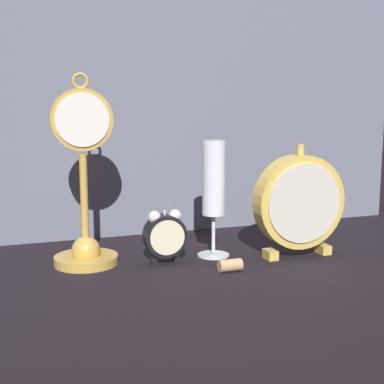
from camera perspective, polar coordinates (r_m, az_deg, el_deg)
ground_plane at (r=0.95m, az=1.64°, el=-8.72°), size 4.00×4.00×0.00m
fabric_backdrop_drape at (r=1.21m, az=-3.97°, el=11.00°), size 1.24×0.01×0.66m
pocket_watch_on_stand at (r=0.99m, az=-11.42°, el=-0.91°), size 0.12×0.12×0.35m
alarm_clock_twin_bell at (r=1.00m, az=-2.90°, el=-4.49°), size 0.08×0.03×0.10m
mantel_clock_silver at (r=1.05m, az=11.37°, el=-1.10°), size 0.18×0.04×0.22m
champagne_flute at (r=1.03m, az=2.34°, el=0.60°), size 0.06×0.06×0.23m
wine_cork at (r=0.96m, az=4.12°, el=-7.83°), size 0.04×0.02×0.02m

